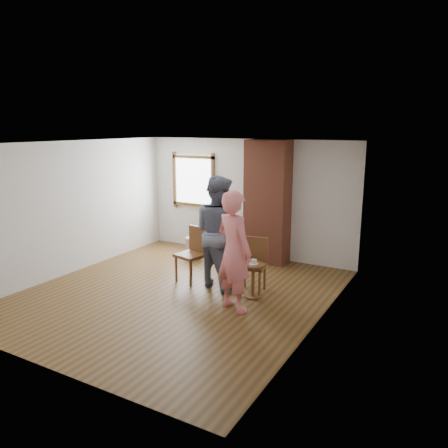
% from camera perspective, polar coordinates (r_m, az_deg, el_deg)
% --- Properties ---
extents(ground, '(5.50, 5.50, 0.00)m').
position_cam_1_polar(ground, '(7.80, -6.16, -9.01)').
color(ground, brown).
rests_on(ground, ground).
extents(room_shell, '(5.04, 5.52, 2.62)m').
position_cam_1_polar(room_shell, '(7.85, -4.25, 4.86)').
color(room_shell, silver).
rests_on(room_shell, ground).
extents(brick_chimney, '(0.90, 0.50, 2.60)m').
position_cam_1_polar(brick_chimney, '(9.27, 5.70, 2.87)').
color(brick_chimney, '#9C4E37').
rests_on(brick_chimney, ground).
extents(stoneware_crock, '(0.37, 0.37, 0.47)m').
position_cam_1_polar(stoneware_crock, '(9.70, -3.98, -3.11)').
color(stoneware_crock, tan).
rests_on(stoneware_crock, ground).
extents(dark_pot, '(0.16, 0.16, 0.13)m').
position_cam_1_polar(dark_pot, '(10.39, -4.70, -3.00)').
color(dark_pot, black).
rests_on(dark_pot, ground).
extents(dining_chair_left, '(0.57, 0.57, 1.03)m').
position_cam_1_polar(dining_chair_left, '(8.24, -3.97, -3.54)').
color(dining_chair_left, brown).
rests_on(dining_chair_left, ground).
extents(dining_chair_right, '(0.52, 0.52, 0.96)m').
position_cam_1_polar(dining_chair_right, '(7.75, 3.88, -4.90)').
color(dining_chair_right, brown).
rests_on(dining_chair_right, ground).
extents(side_table, '(0.40, 0.40, 0.60)m').
position_cam_1_polar(side_table, '(7.48, 3.82, -6.65)').
color(side_table, brown).
rests_on(side_table, ground).
extents(cake_plate, '(0.18, 0.18, 0.01)m').
position_cam_1_polar(cake_plate, '(7.41, 3.84, -5.18)').
color(cake_plate, white).
rests_on(cake_plate, side_table).
extents(cake_slice, '(0.08, 0.07, 0.06)m').
position_cam_1_polar(cake_slice, '(7.40, 3.91, -4.94)').
color(cake_slice, white).
rests_on(cake_slice, cake_plate).
extents(man, '(1.18, 1.03, 2.04)m').
position_cam_1_polar(man, '(7.82, -0.71, -1.03)').
color(man, '#141838').
rests_on(man, ground).
extents(person_pink, '(0.82, 0.68, 1.93)m').
position_cam_1_polar(person_pink, '(6.82, 1.30, -3.58)').
color(person_pink, '#F77B7F').
rests_on(person_pink, ground).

